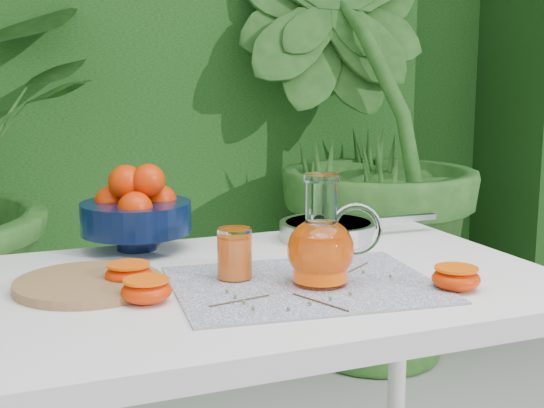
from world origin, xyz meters
name	(u,v)px	position (x,y,z in m)	size (l,w,h in m)	color
hedge_backdrop	(115,50)	(0.06, 2.06, 1.19)	(8.00, 1.65, 2.50)	#163F12
potted_plant_right	(356,140)	(0.81, 1.27, 0.85)	(1.70, 1.70, 1.70)	#22511C
white_table	(276,319)	(-0.05, -0.03, 0.67)	(1.00, 0.70, 0.75)	white
placemat	(304,284)	(-0.03, -0.11, 0.75)	(0.45, 0.35, 0.00)	#0E1A4E
cutting_board	(89,284)	(-0.38, 0.01, 0.76)	(0.25, 0.25, 0.02)	#8F6440
fruit_bowl	(136,210)	(-0.24, 0.26, 0.83)	(0.27, 0.27, 0.18)	black
juice_pitcher	(322,247)	(0.00, -0.12, 0.82)	(0.18, 0.15, 0.19)	white
juice_tumbler	(235,255)	(-0.13, -0.04, 0.80)	(0.08, 0.08, 0.09)	white
saute_pan	(330,229)	(0.17, 0.20, 0.77)	(0.38, 0.22, 0.04)	#AEADB2
orange_halves	(245,281)	(-0.14, -0.11, 0.77)	(0.61, 0.33, 0.04)	red
thyme_sprigs	(308,289)	(-0.04, -0.15, 0.76)	(0.36, 0.27, 0.01)	#523825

